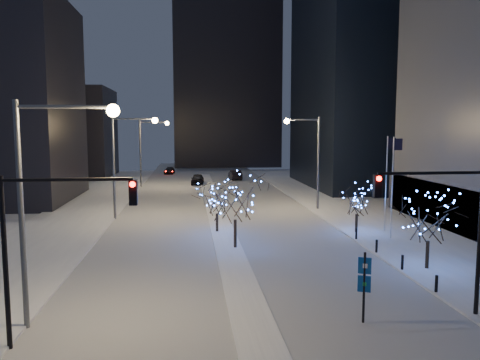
{
  "coord_description": "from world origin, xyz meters",
  "views": [
    {
      "loc": [
        -2.77,
        -18.75,
        8.79
      ],
      "look_at": [
        0.94,
        15.3,
        5.0
      ],
      "focal_mm": 35.0,
      "sensor_mm": 36.0,
      "label": 1
    }
  ],
  "objects": [
    {
      "name": "ground",
      "position": [
        0.0,
        0.0,
        0.0
      ],
      "size": [
        160.0,
        160.0,
        0.0
      ],
      "primitive_type": "plane",
      "color": "silver",
      "rests_on": "ground"
    },
    {
      "name": "road",
      "position": [
        0.0,
        35.0,
        0.01
      ],
      "size": [
        20.0,
        130.0,
        0.02
      ],
      "primitive_type": "cube",
      "color": "#A2A6B0",
      "rests_on": "ground"
    },
    {
      "name": "median",
      "position": [
        0.0,
        30.0,
        0.07
      ],
      "size": [
        2.0,
        80.0,
        0.15
      ],
      "primitive_type": "cube",
      "color": "white",
      "rests_on": "ground"
    },
    {
      "name": "east_sidewalk",
      "position": [
        15.0,
        20.0,
        0.07
      ],
      "size": [
        10.0,
        90.0,
        0.15
      ],
      "primitive_type": "cube",
      "color": "white",
      "rests_on": "ground"
    },
    {
      "name": "west_sidewalk",
      "position": [
        -14.0,
        20.0,
        0.07
      ],
      "size": [
        8.0,
        90.0,
        0.15
      ],
      "primitive_type": "cube",
      "color": "white",
      "rests_on": "ground"
    },
    {
      "name": "filler_west_far",
      "position": [
        -26.0,
        70.0,
        8.0
      ],
      "size": [
        18.0,
        16.0,
        16.0
      ],
      "primitive_type": "cube",
      "color": "black",
      "rests_on": "ground"
    },
    {
      "name": "horizon_block",
      "position": [
        6.0,
        92.0,
        21.0
      ],
      "size": [
        24.0,
        14.0,
        42.0
      ],
      "primitive_type": "cube",
      "color": "black",
      "rests_on": "ground"
    },
    {
      "name": "street_lamp_w_near",
      "position": [
        -8.94,
        2.0,
        6.5
      ],
      "size": [
        4.4,
        0.56,
        10.0
      ],
      "color": "#595E66",
      "rests_on": "ground"
    },
    {
      "name": "street_lamp_w_mid",
      "position": [
        -8.94,
        27.0,
        6.5
      ],
      "size": [
        4.4,
        0.56,
        10.0
      ],
      "color": "#595E66",
      "rests_on": "ground"
    },
    {
      "name": "street_lamp_w_far",
      "position": [
        -8.94,
        52.0,
        6.5
      ],
      "size": [
        4.4,
        0.56,
        10.0
      ],
      "color": "#595E66",
      "rests_on": "ground"
    },
    {
      "name": "street_lamp_east",
      "position": [
        10.08,
        30.0,
        6.45
      ],
      "size": [
        3.9,
        0.56,
        10.0
      ],
      "color": "#595E66",
      "rests_on": "ground"
    },
    {
      "name": "traffic_signal_west",
      "position": [
        -8.44,
        -0.0,
        4.76
      ],
      "size": [
        5.26,
        0.43,
        7.0
      ],
      "color": "black",
      "rests_on": "ground"
    },
    {
      "name": "traffic_signal_east",
      "position": [
        8.94,
        1.0,
        4.76
      ],
      "size": [
        5.26,
        0.43,
        7.0
      ],
      "color": "black",
      "rests_on": "ground"
    },
    {
      "name": "flagpoles",
      "position": [
        13.37,
        17.25,
        4.8
      ],
      "size": [
        1.35,
        2.6,
        8.0
      ],
      "color": "silver",
      "rests_on": "east_sidewalk"
    },
    {
      "name": "bollards",
      "position": [
        10.2,
        10.0,
        0.6
      ],
      "size": [
        0.16,
        12.16,
        0.9
      ],
      "color": "black",
      "rests_on": "east_sidewalk"
    },
    {
      "name": "car_near",
      "position": [
        -1.5,
        54.78,
        0.81
      ],
      "size": [
        2.24,
        4.89,
        1.63
      ],
      "primitive_type": "imported",
      "rotation": [
        0.0,
        0.0,
        -0.07
      ],
      "color": "black",
      "rests_on": "ground"
    },
    {
      "name": "car_mid",
      "position": [
        5.09,
        61.04,
        0.82
      ],
      "size": [
        2.05,
        5.1,
        1.65
      ],
      "primitive_type": "imported",
      "rotation": [
        0.0,
        0.0,
        3.2
      ],
      "color": "black",
      "rests_on": "ground"
    },
    {
      "name": "car_far",
      "position": [
        -6.59,
        72.29,
        0.64
      ],
      "size": [
        2.18,
        4.53,
        1.27
      ],
      "primitive_type": "imported",
      "rotation": [
        0.0,
        0.0,
        -0.09
      ],
      "color": "black",
      "rests_on": "ground"
    },
    {
      "name": "holiday_tree_median_near",
      "position": [
        0.5,
        14.49,
        3.91
      ],
      "size": [
        4.97,
        4.97,
        5.83
      ],
      "color": "black",
      "rests_on": "median"
    },
    {
      "name": "holiday_tree_median_far",
      "position": [
        -0.5,
        19.99,
        2.96
      ],
      "size": [
        4.4,
        4.4,
        4.37
      ],
      "color": "black",
      "rests_on": "median"
    },
    {
      "name": "holiday_tree_plaza_near",
      "position": [
        11.85,
        8.11,
        3.25
      ],
      "size": [
        4.55,
        4.55,
        4.78
      ],
      "color": "black",
      "rests_on": "east_sidewalk"
    },
    {
      "name": "holiday_tree_plaza_far",
      "position": [
        11.1,
        18.45,
        2.79
      ],
      "size": [
        3.22,
        3.22,
        4.02
      ],
      "color": "black",
      "rests_on": "east_sidewalk"
    },
    {
      "name": "wayfinding_sign",
      "position": [
        5.0,
        0.9,
        2.01
      ],
      "size": [
        0.56,
        0.3,
        3.28
      ],
      "rotation": [
        0.0,
        0.0,
        -0.41
      ],
      "color": "black",
      "rests_on": "ground"
    }
  ]
}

